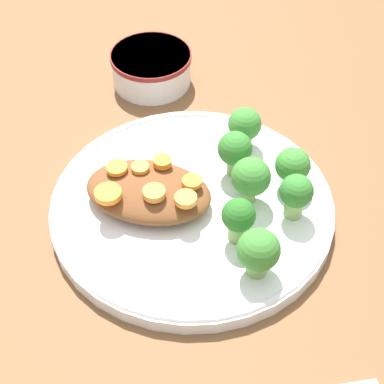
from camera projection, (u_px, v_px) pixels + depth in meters
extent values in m
plane|color=brown|center=(192.00, 212.00, 0.66)|extent=(4.00, 4.00, 0.00)
cylinder|color=white|center=(192.00, 207.00, 0.65)|extent=(0.29, 0.29, 0.02)
torus|color=white|center=(192.00, 202.00, 0.65)|extent=(0.28, 0.28, 0.01)
cylinder|color=silver|center=(151.00, 68.00, 0.79)|extent=(0.10, 0.10, 0.04)
cylinder|color=maroon|center=(151.00, 56.00, 0.78)|extent=(0.10, 0.10, 0.01)
cylinder|color=white|center=(151.00, 61.00, 0.79)|extent=(0.08, 0.08, 0.01)
ellipsoid|color=brown|center=(148.00, 191.00, 0.64)|extent=(0.13, 0.08, 0.03)
cylinder|color=#7FA85B|center=(237.00, 230.00, 0.61)|extent=(0.02, 0.02, 0.02)
sphere|color=#286B23|center=(239.00, 215.00, 0.59)|extent=(0.03, 0.03, 0.03)
cylinder|color=#759E51|center=(234.00, 164.00, 0.67)|extent=(0.01, 0.01, 0.02)
sphere|color=#337A2D|center=(235.00, 148.00, 0.65)|extent=(0.04, 0.04, 0.04)
cylinder|color=#7FA85B|center=(291.00, 179.00, 0.66)|extent=(0.02, 0.02, 0.02)
sphere|color=#3D8433|center=(293.00, 165.00, 0.64)|extent=(0.04, 0.04, 0.04)
cylinder|color=#7FA85B|center=(244.00, 138.00, 0.70)|extent=(0.02, 0.02, 0.02)
sphere|color=#3D8433|center=(245.00, 124.00, 0.68)|extent=(0.04, 0.04, 0.04)
cylinder|color=#759E51|center=(257.00, 264.00, 0.58)|extent=(0.02, 0.02, 0.02)
sphere|color=#3D8433|center=(259.00, 250.00, 0.57)|extent=(0.04, 0.04, 0.04)
cylinder|color=#7FA85B|center=(249.00, 192.00, 0.64)|extent=(0.01, 0.01, 0.02)
sphere|color=#3D8433|center=(251.00, 177.00, 0.62)|extent=(0.04, 0.04, 0.04)
cylinder|color=#7FA85B|center=(294.00, 206.00, 0.63)|extent=(0.02, 0.02, 0.02)
sphere|color=#337A2D|center=(296.00, 191.00, 0.61)|extent=(0.03, 0.03, 0.03)
cylinder|color=orange|center=(116.00, 171.00, 0.64)|extent=(0.02, 0.02, 0.00)
cylinder|color=orange|center=(194.00, 181.00, 0.63)|extent=(0.02, 0.02, 0.00)
cylinder|color=orange|center=(154.00, 193.00, 0.61)|extent=(0.02, 0.02, 0.01)
cylinder|color=orange|center=(162.00, 162.00, 0.64)|extent=(0.02, 0.02, 0.01)
cylinder|color=orange|center=(108.00, 194.00, 0.61)|extent=(0.03, 0.03, 0.01)
cylinder|color=orange|center=(186.00, 199.00, 0.61)|extent=(0.02, 0.02, 0.01)
cylinder|color=orange|center=(140.00, 167.00, 0.64)|extent=(0.02, 0.02, 0.00)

